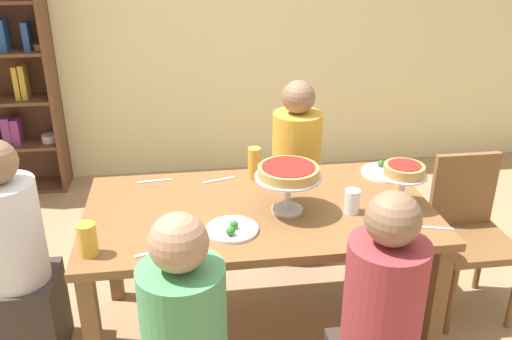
{
  "coord_description": "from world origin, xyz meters",
  "views": [
    {
      "loc": [
        -0.34,
        -2.31,
        1.98
      ],
      "look_at": [
        0.0,
        0.1,
        0.89
      ],
      "focal_mm": 38.64,
      "sensor_mm": 36.0,
      "label": 1
    }
  ],
  "objects_px": {
    "chair_head_east": "(468,227)",
    "diner_head_west": "(17,271)",
    "water_glass_clear_far": "(399,227)",
    "cutlery_knife_near": "(219,180)",
    "personal_pizza_stand": "(403,175)",
    "cutlery_knife_far": "(433,228)",
    "cutlery_fork_near": "(286,179)",
    "dining_table": "(259,223)",
    "beer_glass_amber_tall": "(254,163)",
    "cutlery_spare_fork": "(154,181)",
    "diner_far_right": "(296,183)",
    "water_glass_clear_near": "(352,201)",
    "salad_plate_near_diner": "(385,172)",
    "cutlery_fork_far": "(156,252)",
    "beer_glass_amber_short": "(87,239)",
    "salad_plate_far_diner": "(232,229)",
    "deep_dish_pizza_stand": "(288,175)"
  },
  "relations": [
    {
      "from": "diner_head_west",
      "to": "cutlery_knife_near",
      "type": "distance_m",
      "value": 1.07
    },
    {
      "from": "diner_far_right",
      "to": "deep_dish_pizza_stand",
      "type": "xyz_separation_m",
      "value": [
        -0.22,
        -0.81,
        0.44
      ]
    },
    {
      "from": "cutlery_spare_fork",
      "to": "dining_table",
      "type": "bearing_deg",
      "value": 138.58
    },
    {
      "from": "dining_table",
      "to": "cutlery_knife_far",
      "type": "bearing_deg",
      "value": -22.56
    },
    {
      "from": "beer_glass_amber_short",
      "to": "water_glass_clear_far",
      "type": "bearing_deg",
      "value": -1.75
    },
    {
      "from": "dining_table",
      "to": "chair_head_east",
      "type": "distance_m",
      "value": 1.17
    },
    {
      "from": "cutlery_fork_near",
      "to": "cutlery_knife_near",
      "type": "relative_size",
      "value": 1.0
    },
    {
      "from": "water_glass_clear_near",
      "to": "cutlery_fork_near",
      "type": "height_order",
      "value": "water_glass_clear_near"
    },
    {
      "from": "beer_glass_amber_short",
      "to": "cutlery_fork_near",
      "type": "height_order",
      "value": "beer_glass_amber_short"
    },
    {
      "from": "water_glass_clear_far",
      "to": "cutlery_knife_near",
      "type": "distance_m",
      "value": 1.0
    },
    {
      "from": "deep_dish_pizza_stand",
      "to": "cutlery_fork_near",
      "type": "xyz_separation_m",
      "value": [
        0.06,
        0.35,
        -0.18
      ]
    },
    {
      "from": "deep_dish_pizza_stand",
      "to": "salad_plate_far_diner",
      "type": "relative_size",
      "value": 1.33
    },
    {
      "from": "personal_pizza_stand",
      "to": "cutlery_fork_far",
      "type": "bearing_deg",
      "value": -167.42
    },
    {
      "from": "chair_head_east",
      "to": "salad_plate_near_diner",
      "type": "height_order",
      "value": "chair_head_east"
    },
    {
      "from": "beer_glass_amber_tall",
      "to": "cutlery_fork_near",
      "type": "xyz_separation_m",
      "value": [
        0.16,
        -0.04,
        -0.08
      ]
    },
    {
      "from": "diner_head_west",
      "to": "cutlery_fork_far",
      "type": "xyz_separation_m",
      "value": [
        0.67,
        -0.32,
        0.25
      ]
    },
    {
      "from": "dining_table",
      "to": "salad_plate_far_diner",
      "type": "bearing_deg",
      "value": -125.57
    },
    {
      "from": "cutlery_fork_near",
      "to": "diner_far_right",
      "type": "bearing_deg",
      "value": -99.48
    },
    {
      "from": "dining_table",
      "to": "personal_pizza_stand",
      "type": "xyz_separation_m",
      "value": [
        0.68,
        -0.08,
        0.25
      ]
    },
    {
      "from": "cutlery_knife_near",
      "to": "cutlery_spare_fork",
      "type": "distance_m",
      "value": 0.34
    },
    {
      "from": "cutlery_fork_near",
      "to": "chair_head_east",
      "type": "bearing_deg",
      "value": 177.26
    },
    {
      "from": "personal_pizza_stand",
      "to": "cutlery_knife_near",
      "type": "distance_m",
      "value": 0.95
    },
    {
      "from": "dining_table",
      "to": "diner_head_west",
      "type": "relative_size",
      "value": 1.44
    },
    {
      "from": "diner_head_west",
      "to": "cutlery_spare_fork",
      "type": "xyz_separation_m",
      "value": [
        0.64,
        0.38,
        0.25
      ]
    },
    {
      "from": "dining_table",
      "to": "water_glass_clear_near",
      "type": "height_order",
      "value": "water_glass_clear_near"
    },
    {
      "from": "personal_pizza_stand",
      "to": "cutlery_fork_near",
      "type": "bearing_deg",
      "value": 142.89
    },
    {
      "from": "beer_glass_amber_tall",
      "to": "water_glass_clear_far",
      "type": "height_order",
      "value": "beer_glass_amber_tall"
    },
    {
      "from": "beer_glass_amber_short",
      "to": "water_glass_clear_near",
      "type": "xyz_separation_m",
      "value": [
        1.17,
        0.2,
        -0.01
      ]
    },
    {
      "from": "cutlery_knife_near",
      "to": "water_glass_clear_far",
      "type": "bearing_deg",
      "value": 120.03
    },
    {
      "from": "cutlery_spare_fork",
      "to": "diner_far_right",
      "type": "bearing_deg",
      "value": -161.18
    },
    {
      "from": "personal_pizza_stand",
      "to": "cutlery_knife_far",
      "type": "bearing_deg",
      "value": -74.34
    },
    {
      "from": "beer_glass_amber_tall",
      "to": "cutlery_knife_far",
      "type": "xyz_separation_m",
      "value": [
        0.72,
        -0.64,
        -0.08
      ]
    },
    {
      "from": "cutlery_fork_far",
      "to": "diner_far_right",
      "type": "bearing_deg",
      "value": 35.11
    },
    {
      "from": "cutlery_fork_far",
      "to": "deep_dish_pizza_stand",
      "type": "bearing_deg",
      "value": 6.99
    },
    {
      "from": "cutlery_knife_near",
      "to": "cutlery_fork_far",
      "type": "relative_size",
      "value": 1.0
    },
    {
      "from": "dining_table",
      "to": "beer_glass_amber_tall",
      "type": "height_order",
      "value": "beer_glass_amber_tall"
    },
    {
      "from": "cutlery_spare_fork",
      "to": "salad_plate_near_diner",
      "type": "bearing_deg",
      "value": 170.36
    },
    {
      "from": "cutlery_knife_near",
      "to": "cutlery_knife_far",
      "type": "relative_size",
      "value": 1.0
    },
    {
      "from": "salad_plate_near_diner",
      "to": "cutlery_knife_far",
      "type": "distance_m",
      "value": 0.59
    },
    {
      "from": "beer_glass_amber_tall",
      "to": "beer_glass_amber_short",
      "type": "distance_m",
      "value": 1.01
    },
    {
      "from": "salad_plate_near_diner",
      "to": "cutlery_spare_fork",
      "type": "height_order",
      "value": "salad_plate_near_diner"
    },
    {
      "from": "cutlery_fork_near",
      "to": "cutlery_knife_far",
      "type": "relative_size",
      "value": 1.0
    },
    {
      "from": "diner_head_west",
      "to": "water_glass_clear_far",
      "type": "bearing_deg",
      "value": -11.17
    },
    {
      "from": "salad_plate_far_diner",
      "to": "beer_glass_amber_tall",
      "type": "height_order",
      "value": "beer_glass_amber_tall"
    },
    {
      "from": "personal_pizza_stand",
      "to": "cutlery_knife_far",
      "type": "distance_m",
      "value": 0.29
    },
    {
      "from": "dining_table",
      "to": "beer_glass_amber_short",
      "type": "distance_m",
      "value": 0.83
    },
    {
      "from": "dining_table",
      "to": "cutlery_fork_near",
      "type": "distance_m",
      "value": 0.36
    },
    {
      "from": "chair_head_east",
      "to": "diner_head_west",
      "type": "bearing_deg",
      "value": 2.47
    },
    {
      "from": "water_glass_clear_far",
      "to": "cutlery_fork_far",
      "type": "height_order",
      "value": "water_glass_clear_far"
    },
    {
      "from": "water_glass_clear_far",
      "to": "dining_table",
      "type": "bearing_deg",
      "value": 147.86
    }
  ]
}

